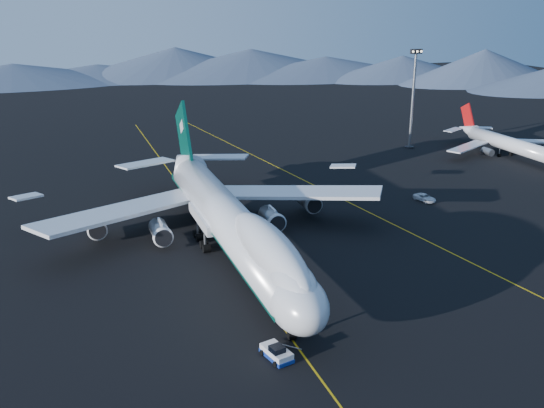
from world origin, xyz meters
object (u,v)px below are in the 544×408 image
object	(u,v)px
pushback_tug	(277,353)
service_van	(425,198)
floodlight_mast	(413,99)
boeing_747	(229,220)
second_jet	(507,144)

from	to	relation	value
pushback_tug	service_van	xyz separation A→B (m)	(46.56, 42.22, 0.11)
floodlight_mast	boeing_747	bearing A→B (deg)	-140.75
service_van	floodlight_mast	world-z (taller)	floodlight_mast
boeing_747	floodlight_mast	size ratio (longest dim) A/B	2.80
second_jet	service_van	xyz separation A→B (m)	(-39.55, -23.95, -2.69)
boeing_747	service_van	bearing A→B (deg)	16.24
service_van	floodlight_mast	distance (m)	47.49
pushback_tug	second_jet	size ratio (longest dim) A/B	0.12
boeing_747	floodlight_mast	xyz separation A→B (m)	(65.07, 53.16, 7.28)
boeing_747	floodlight_mast	distance (m)	84.34
pushback_tug	service_van	world-z (taller)	pushback_tug
floodlight_mast	second_jet	bearing A→B (deg)	-42.48
boeing_747	second_jet	xyz separation A→B (m)	(83.11, 36.64, -2.45)
second_jet	floodlight_mast	distance (m)	26.32
pushback_tug	service_van	size ratio (longest dim) A/B	0.93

